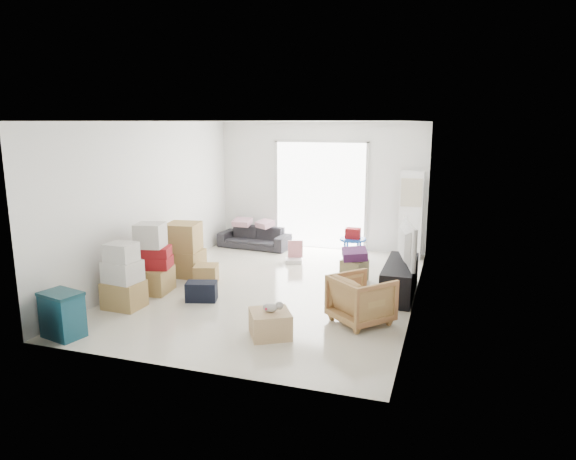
# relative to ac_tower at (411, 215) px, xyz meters

# --- Properties ---
(room_shell) EXTENTS (4.98, 6.48, 3.18)m
(room_shell) POSITION_rel_ac_tower_xyz_m (-1.95, -2.65, 0.48)
(room_shell) COLOR beige
(room_shell) RESTS_ON ground
(sliding_door) EXTENTS (2.10, 0.04, 2.33)m
(sliding_door) POSITION_rel_ac_tower_xyz_m (-1.95, 0.33, 0.37)
(sliding_door) COLOR white
(sliding_door) RESTS_ON room_shell
(ac_tower) EXTENTS (0.45, 0.30, 1.75)m
(ac_tower) POSITION_rel_ac_tower_xyz_m (0.00, 0.00, 0.00)
(ac_tower) COLOR white
(ac_tower) RESTS_ON room_shell
(tv_console) EXTENTS (0.46, 1.53, 0.51)m
(tv_console) POSITION_rel_ac_tower_xyz_m (0.05, -2.33, -0.62)
(tv_console) COLOR black
(tv_console) RESTS_ON room_shell
(television) EXTENTS (0.89, 1.25, 0.15)m
(television) POSITION_rel_ac_tower_xyz_m (0.05, -2.33, -0.29)
(television) COLOR black
(television) RESTS_ON tv_console
(sofa) EXTENTS (1.58, 0.58, 0.61)m
(sofa) POSITION_rel_ac_tower_xyz_m (-3.29, -0.15, -0.57)
(sofa) COLOR #2A292F
(sofa) RESTS_ON room_shell
(pillow_left) EXTENTS (0.35, 0.28, 0.11)m
(pillow_left) POSITION_rel_ac_tower_xyz_m (-3.60, -0.10, -0.22)
(pillow_left) COLOR #C28DA1
(pillow_left) RESTS_ON sofa
(pillow_right) EXTENTS (0.47, 0.45, 0.13)m
(pillow_right) POSITION_rel_ac_tower_xyz_m (-3.05, -0.12, -0.21)
(pillow_right) COLOR #C28DA1
(pillow_right) RESTS_ON sofa
(armchair) EXTENTS (0.97, 0.97, 0.73)m
(armchair) POSITION_rel_ac_tower_xyz_m (-0.32, -3.70, -0.51)
(armchair) COLOR tan
(armchair) RESTS_ON room_shell
(storage_bins) EXTENTS (0.58, 0.47, 0.59)m
(storage_bins) POSITION_rel_ac_tower_xyz_m (-3.85, -5.34, -0.58)
(storage_bins) COLOR #134355
(storage_bins) RESTS_ON room_shell
(box_stack_a) EXTENTS (0.55, 0.46, 0.98)m
(box_stack_a) POSITION_rel_ac_tower_xyz_m (-3.75, -4.20, -0.44)
(box_stack_a) COLOR olive
(box_stack_a) RESTS_ON room_shell
(box_stack_b) EXTENTS (0.68, 0.61, 1.13)m
(box_stack_b) POSITION_rel_ac_tower_xyz_m (-3.75, -3.44, -0.39)
(box_stack_b) COLOR olive
(box_stack_b) RESTS_ON room_shell
(box_stack_c) EXTENTS (0.64, 0.62, 0.95)m
(box_stack_c) POSITION_rel_ac_tower_xyz_m (-3.72, -2.46, -0.41)
(box_stack_c) COLOR olive
(box_stack_c) RESTS_ON room_shell
(loose_box) EXTENTS (0.47, 0.47, 0.32)m
(loose_box) POSITION_rel_ac_tower_xyz_m (-3.14, -2.76, -0.72)
(loose_box) COLOR olive
(loose_box) RESTS_ON room_shell
(duffel_bag) EXTENTS (0.52, 0.40, 0.30)m
(duffel_bag) POSITION_rel_ac_tower_xyz_m (-2.81, -3.57, -0.73)
(duffel_bag) COLOR black
(duffel_bag) RESTS_ON room_shell
(ottoman) EXTENTS (0.48, 0.48, 0.37)m
(ottoman) POSITION_rel_ac_tower_xyz_m (-0.77, -1.86, -0.69)
(ottoman) COLOR olive
(ottoman) RESTS_ON room_shell
(blanket) EXTENTS (0.51, 0.51, 0.14)m
(blanket) POSITION_rel_ac_tower_xyz_m (-0.77, -1.86, -0.43)
(blanket) COLOR #512051
(blanket) RESTS_ON ottoman
(kids_table) EXTENTS (0.52, 0.52, 0.65)m
(kids_table) POSITION_rel_ac_tower_xyz_m (-1.06, -0.53, -0.41)
(kids_table) COLOR #1348B3
(kids_table) RESTS_ON room_shell
(toy_walker) EXTENTS (0.39, 0.37, 0.42)m
(toy_walker) POSITION_rel_ac_tower_xyz_m (-2.11, -1.03, -0.76)
(toy_walker) COLOR silver
(toy_walker) RESTS_ON room_shell
(wood_crate) EXTENTS (0.67, 0.67, 0.33)m
(wood_crate) POSITION_rel_ac_tower_xyz_m (-1.35, -4.50, -0.71)
(wood_crate) COLOR tan
(wood_crate) RESTS_ON room_shell
(plush_bunny) EXTENTS (0.27, 0.16, 0.13)m
(plush_bunny) POSITION_rel_ac_tower_xyz_m (-1.32, -4.49, -0.48)
(plush_bunny) COLOR #B2ADA8
(plush_bunny) RESTS_ON wood_crate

